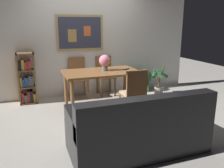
{
  "coord_description": "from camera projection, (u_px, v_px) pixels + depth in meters",
  "views": [
    {
      "loc": [
        -1.36,
        -4.0,
        1.67
      ],
      "look_at": [
        0.0,
        -0.3,
        0.65
      ],
      "focal_mm": 37.73,
      "sensor_mm": 36.0,
      "label": 1
    }
  ],
  "objects": [
    {
      "name": "ground_plane",
      "position": [
        107.0,
        113.0,
        4.51
      ],
      "size": [
        12.0,
        12.0,
        0.0
      ],
      "primitive_type": "plane",
      "color": "#B7B2A8"
    },
    {
      "name": "wall_back_with_painting",
      "position": [
        86.0,
        39.0,
        5.47
      ],
      "size": [
        5.2,
        0.14,
        2.6
      ],
      "color": "silver",
      "rests_on": "ground_plane"
    },
    {
      "name": "dining_table",
      "position": [
        101.0,
        76.0,
        4.72
      ],
      "size": [
        1.5,
        0.89,
        0.74
      ],
      "color": "brown",
      "rests_on": "ground_plane"
    },
    {
      "name": "dining_chair_far_right",
      "position": [
        105.0,
        72.0,
        5.62
      ],
      "size": [
        0.4,
        0.41,
        0.91
      ],
      "color": "brown",
      "rests_on": "ground_plane"
    },
    {
      "name": "dining_chair_near_right",
      "position": [
        134.0,
        90.0,
        4.1
      ],
      "size": [
        0.4,
        0.41,
        0.91
      ],
      "color": "brown",
      "rests_on": "ground_plane"
    },
    {
      "name": "dining_chair_far_left",
      "position": [
        78.0,
        74.0,
        5.39
      ],
      "size": [
        0.4,
        0.41,
        0.91
      ],
      "color": "brown",
      "rests_on": "ground_plane"
    },
    {
      "name": "leather_couch",
      "position": [
        139.0,
        130.0,
        3.09
      ],
      "size": [
        1.8,
        0.84,
        0.84
      ],
      "color": "black",
      "rests_on": "ground_plane"
    },
    {
      "name": "bookshelf",
      "position": [
        27.0,
        81.0,
        4.97
      ],
      "size": [
        0.36,
        0.28,
        1.08
      ],
      "color": "brown",
      "rests_on": "ground_plane"
    },
    {
      "name": "potted_ivy",
      "position": [
        144.0,
        79.0,
        5.92
      ],
      "size": [
        0.37,
        0.37,
        0.56
      ],
      "color": "brown",
      "rests_on": "ground_plane"
    },
    {
      "name": "potted_palm",
      "position": [
        159.0,
        81.0,
        5.61
      ],
      "size": [
        0.38,
        0.4,
        0.74
      ],
      "color": "#B2ADA3",
      "rests_on": "ground_plane"
    },
    {
      "name": "flower_vase",
      "position": [
        105.0,
        61.0,
        4.71
      ],
      "size": [
        0.24,
        0.23,
        0.32
      ],
      "color": "slate",
      "rests_on": "dining_table"
    },
    {
      "name": "tv_remote",
      "position": [
        126.0,
        69.0,
        4.87
      ],
      "size": [
        0.16,
        0.11,
        0.02
      ],
      "color": "black",
      "rests_on": "dining_table"
    }
  ]
}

